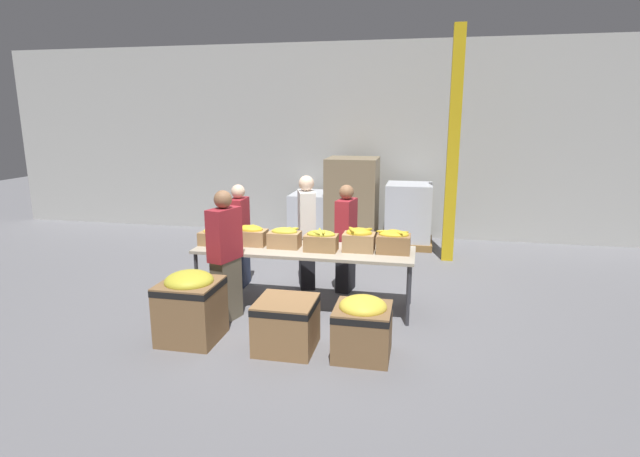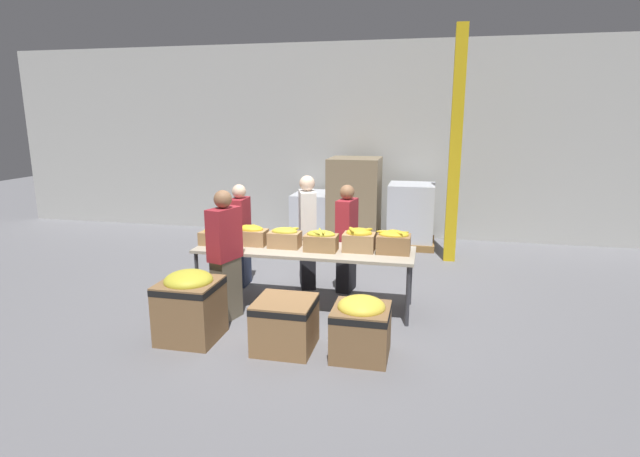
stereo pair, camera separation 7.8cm
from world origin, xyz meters
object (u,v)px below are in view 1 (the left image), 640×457
object	(u,v)px
pallet_stack_1	(408,216)
volunteer_1	(307,233)
support_pillar	(453,147)
volunteer_2	(240,236)
sorting_table	(304,252)
volunteer_0	(346,239)
donation_bin_0	(190,304)
banana_box_3	(321,240)
pallet_stack_2	(319,218)
volunteer_3	(225,257)
banana_box_1	(251,235)
banana_box_2	(285,237)
pallet_stack_0	(352,202)
banana_box_5	(394,241)
donation_bin_2	(363,325)
donation_bin_1	(286,322)
banana_box_4	(359,239)
banana_box_0	(216,236)

from	to	relation	value
pallet_stack_1	volunteer_1	bearing A→B (deg)	-117.03
pallet_stack_1	support_pillar	bearing A→B (deg)	-49.02
volunteer_2	pallet_stack_1	bearing A→B (deg)	138.71
sorting_table	volunteer_1	world-z (taller)	volunteer_1
volunteer_1	volunteer_0	bearing A→B (deg)	66.33
volunteer_2	donation_bin_0	bearing A→B (deg)	2.02
banana_box_3	pallet_stack_2	bearing A→B (deg)	102.32
volunteer_2	donation_bin_0	world-z (taller)	volunteer_2
banana_box_3	volunteer_3	distance (m)	1.24
banana_box_1	volunteer_1	distance (m)	0.97
donation_bin_0	support_pillar	bearing A→B (deg)	52.83
banana_box_1	volunteer_2	size ratio (longest dim) A/B	0.27
banana_box_2	pallet_stack_0	size ratio (longest dim) A/B	0.24
volunteer_1	volunteer_2	distance (m)	1.01
banana_box_2	banana_box_5	bearing A→B (deg)	1.29
donation_bin_2	volunteer_1	bearing A→B (deg)	117.90
banana_box_5	donation_bin_1	size ratio (longest dim) A/B	0.69
banana_box_4	support_pillar	bearing A→B (deg)	64.75
banana_box_1	donation_bin_2	world-z (taller)	banana_box_1
banana_box_5	donation_bin_1	bearing A→B (deg)	-129.33
banana_box_2	banana_box_4	xyz separation A→B (m)	(0.99, 0.03, 0.02)
volunteer_0	pallet_stack_2	world-z (taller)	volunteer_0
volunteer_2	donation_bin_2	distance (m)	2.87
pallet_stack_1	banana_box_1	bearing A→B (deg)	-119.69
banana_box_1	donation_bin_1	bearing A→B (deg)	-56.98
donation_bin_0	donation_bin_1	distance (m)	1.14
banana_box_0	support_pillar	world-z (taller)	support_pillar
banana_box_4	pallet_stack_2	distance (m)	3.76
sorting_table	banana_box_1	bearing A→B (deg)	177.43
donation_bin_2	banana_box_5	bearing A→B (deg)	80.05
support_pillar	banana_box_2	bearing A→B (deg)	-129.82
banana_box_0	volunteer_3	distance (m)	0.72
volunteer_0	donation_bin_0	bearing A→B (deg)	-26.91
banana_box_0	banana_box_3	size ratio (longest dim) A/B	0.97
banana_box_2	volunteer_0	world-z (taller)	volunteer_0
volunteer_0	volunteer_1	size ratio (longest dim) A/B	0.93
volunteer_1	pallet_stack_2	world-z (taller)	volunteer_1
banana_box_5	pallet_stack_2	size ratio (longest dim) A/B	0.38
volunteer_2	pallet_stack_2	bearing A→B (deg)	166.60
banana_box_1	volunteer_0	xyz separation A→B (m)	(1.20, 0.71, -0.17)
sorting_table	banana_box_4	world-z (taller)	banana_box_4
banana_box_5	volunteer_2	world-z (taller)	volunteer_2
banana_box_0	banana_box_5	xyz separation A→B (m)	(2.40, 0.05, 0.03)
sorting_table	banana_box_4	distance (m)	0.75
donation_bin_0	volunteer_3	bearing A→B (deg)	75.10
donation_bin_0	donation_bin_2	distance (m)	1.97
sorting_table	support_pillar	bearing A→B (deg)	53.83
support_pillar	pallet_stack_0	size ratio (longest dim) A/B	2.32
banana_box_1	donation_bin_1	size ratio (longest dim) A/B	0.66
volunteer_0	volunteer_1	world-z (taller)	volunteer_1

